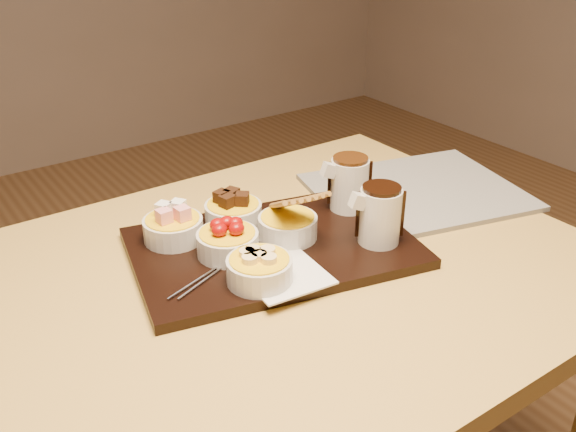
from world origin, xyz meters
TOP-DOWN VIEW (x-y plane):
  - dining_table at (0.00, 0.00)m, footprint 1.20×0.80m
  - serving_board at (0.11, 0.05)m, footprint 0.52×0.40m
  - napkin at (0.06, -0.05)m, footprint 0.13×0.13m
  - bowl_marshmallows at (-0.02, 0.15)m, footprint 0.10×0.10m
  - bowl_cake at (0.09, 0.14)m, footprint 0.10×0.10m
  - bowl_strawberries at (0.03, 0.06)m, footprint 0.10×0.10m
  - bowl_biscotti at (0.14, 0.05)m, footprint 0.10×0.10m
  - bowl_bananas at (0.02, -0.04)m, footprint 0.10×0.10m
  - pitcher_dark_chocolate at (0.25, -0.05)m, footprint 0.08×0.08m
  - pitcher_milk_chocolate at (0.29, 0.08)m, footprint 0.08×0.08m
  - fondue_skewers at (0.01, 0.04)m, footprint 0.11×0.26m
  - newspaper at (0.47, 0.07)m, footprint 0.46×0.40m

SIDE VIEW (x-z plane):
  - dining_table at x=0.00m, z-range 0.28..1.03m
  - newspaper at x=0.47m, z-range 0.75..0.76m
  - serving_board at x=0.11m, z-range 0.75..0.77m
  - napkin at x=0.06m, z-range 0.77..0.77m
  - fondue_skewers at x=0.01m, z-range 0.77..0.78m
  - bowl_marshmallows at x=-0.02m, z-range 0.77..0.81m
  - bowl_cake at x=0.09m, z-range 0.77..0.81m
  - bowl_strawberries at x=0.03m, z-range 0.77..0.81m
  - bowl_biscotti at x=0.14m, z-range 0.77..0.81m
  - bowl_bananas at x=0.02m, z-range 0.77..0.81m
  - pitcher_dark_chocolate at x=0.25m, z-range 0.77..0.86m
  - pitcher_milk_chocolate at x=0.29m, z-range 0.77..0.86m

